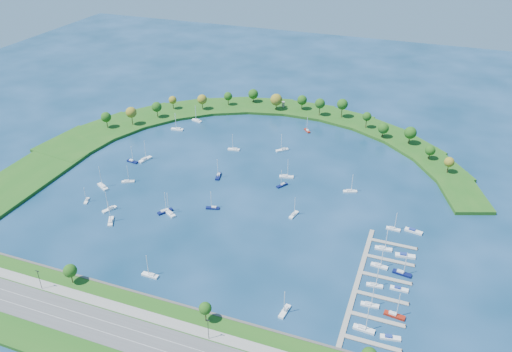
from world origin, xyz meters
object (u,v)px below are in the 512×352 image
(moored_boat_12, at_px, (111,221))
(moored_boat_9, at_px, (177,129))
(moored_boat_11, at_px, (307,130))
(docked_boat_11, at_px, (413,231))
(moored_boat_14, at_px, (234,149))
(moored_boat_16, at_px, (350,191))
(harbor_tower, at_px, (283,104))
(moored_boat_20, at_px, (150,275))
(docked_boat_2, at_px, (370,304))
(moored_boat_21, at_px, (132,161))
(moored_boat_6, at_px, (285,311))
(docked_boat_0, at_px, (364,329))
(moored_boat_13, at_px, (165,211))
(moored_boat_5, at_px, (294,214))
(docked_boat_8, at_px, (383,248))
(moored_boat_0, at_px, (218,176))
(moored_boat_4, at_px, (282,150))
(moored_boat_17, at_px, (103,186))
(docked_boat_10, at_px, (393,228))
(moored_boat_19, at_px, (128,181))
(moored_boat_18, at_px, (145,159))
(docked_boat_1, at_px, (390,338))
(moored_boat_15, at_px, (213,207))
(moored_boat_10, at_px, (170,213))
(docked_boat_6, at_px, (379,265))
(dock_system, at_px, (374,285))
(docked_boat_7, at_px, (402,273))
(docked_boat_3, at_px, (394,315))
(docked_boat_9, at_px, (405,256))
(moored_boat_2, at_px, (286,176))
(moored_boat_8, at_px, (282,185))
(docked_boat_4, at_px, (375,285))

(moored_boat_12, bearing_deg, moored_boat_9, -18.15)
(moored_boat_11, xyz_separation_m, docked_boat_11, (82.92, -97.75, -0.20))
(moored_boat_14, bearing_deg, moored_boat_16, 153.19)
(harbor_tower, distance_m, moored_boat_20, 206.90)
(docked_boat_2, bearing_deg, moored_boat_21, 150.96)
(moored_boat_6, distance_m, docked_boat_0, 32.57)
(moored_boat_13, height_order, docked_boat_0, docked_boat_0)
(moored_boat_5, distance_m, docked_boat_8, 50.80)
(moored_boat_0, bearing_deg, docked_boat_0, 36.30)
(moored_boat_4, height_order, moored_boat_17, moored_boat_17)
(docked_boat_10, bearing_deg, docked_boat_0, -89.20)
(docked_boat_0, bearing_deg, moored_boat_16, 108.30)
(moored_boat_19, bearing_deg, moored_boat_18, 72.13)
(moored_boat_12, bearing_deg, docked_boat_1, -129.63)
(moored_boat_13, relative_size, moored_boat_15, 1.14)
(moored_boat_10, distance_m, docked_boat_6, 112.42)
(dock_system, xyz_separation_m, moored_boat_12, (-137.46, 0.49, 0.57))
(harbor_tower, height_order, docked_boat_10, docked_boat_10)
(moored_boat_10, relative_size, moored_boat_11, 1.22)
(dock_system, distance_m, moored_boat_6, 43.37)
(moored_boat_13, relative_size, moored_boat_17, 0.91)
(moored_boat_15, height_order, docked_boat_7, docked_boat_7)
(moored_boat_11, xyz_separation_m, moored_boat_17, (-91.73, -116.31, 0.09))
(docked_boat_3, height_order, docked_boat_11, docked_boat_3)
(docked_boat_1, bearing_deg, moored_boat_0, 131.70)
(docked_boat_6, height_order, docked_boat_9, docked_boat_6)
(dock_system, relative_size, docked_boat_2, 7.26)
(moored_boat_15, bearing_deg, docked_boat_1, 134.73)
(moored_boat_4, bearing_deg, moored_boat_17, 2.22)
(docked_boat_2, distance_m, docked_boat_10, 58.55)
(moored_boat_2, relative_size, moored_boat_6, 1.05)
(dock_system, relative_size, moored_boat_16, 7.02)
(moored_boat_2, height_order, moored_boat_4, moored_boat_2)
(moored_boat_13, xyz_separation_m, moored_boat_20, (19.01, -47.67, -0.02))
(moored_boat_2, bearing_deg, moored_boat_13, -143.99)
(harbor_tower, xyz_separation_m, moored_boat_20, (2.69, -206.85, -3.26))
(moored_boat_5, distance_m, moored_boat_11, 107.12)
(moored_boat_15, distance_m, moored_boat_21, 76.73)
(moored_boat_14, xyz_separation_m, moored_boat_18, (-47.99, -32.89, 0.07))
(moored_boat_2, distance_m, moored_boat_15, 53.93)
(moored_boat_4, bearing_deg, moored_boat_10, 27.80)
(moored_boat_10, bearing_deg, moored_boat_14, -61.63)
(moored_boat_8, relative_size, docked_boat_2, 0.96)
(moored_boat_9, xyz_separation_m, moored_boat_13, (43.50, -95.68, -0.02))
(moored_boat_13, height_order, docked_boat_6, moored_boat_13)
(docked_boat_2, xyz_separation_m, docked_boat_8, (-0.01, 40.31, 0.02))
(moored_boat_13, xyz_separation_m, docked_boat_6, (115.53, -4.96, -0.03))
(moored_boat_8, relative_size, moored_boat_17, 0.79)
(moored_boat_6, height_order, moored_boat_21, moored_boat_6)
(moored_boat_5, xyz_separation_m, docked_boat_4, (49.25, -40.07, -0.01))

